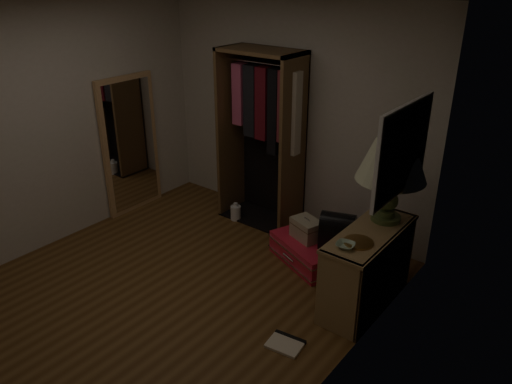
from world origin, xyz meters
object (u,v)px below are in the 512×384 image
open_wardrobe (265,124)px  black_bag (338,230)px  train_case (306,229)px  pink_suitcase (312,250)px  white_jug (236,212)px  floor_mirror (130,145)px  console_bookshelf (369,264)px  table_lamp (392,162)px

open_wardrobe → black_bag: open_wardrobe is taller
train_case → pink_suitcase: bearing=24.6°
black_bag → white_jug: 1.55m
pink_suitcase → white_jug: pink_suitcase is taller
floor_mirror → pink_suitcase: 2.59m
floor_mirror → black_bag: 2.78m
black_bag → white_jug: bearing=154.3°
white_jug → black_bag: bearing=-6.7°
floor_mirror → white_jug: 1.54m
train_case → floor_mirror: bearing=-153.2°
floor_mirror → pink_suitcase: size_ratio=1.75×
open_wardrobe → pink_suitcase: 1.54m
console_bookshelf → white_jug: 2.09m
open_wardrobe → white_jug: (-0.26, -0.24, -1.12)m
black_bag → table_lamp: table_lamp is taller
floor_mirror → train_case: (2.40, 0.30, -0.49)m
console_bookshelf → floor_mirror: floor_mirror is taller
open_wardrobe → black_bag: 1.52m
pink_suitcase → console_bookshelf: bearing=2.8°
black_bag → train_case: bearing=169.6°
open_wardrobe → train_case: bearing=-27.3°
console_bookshelf → open_wardrobe: (-1.75, 0.73, 0.82)m
open_wardrobe → floor_mirror: size_ratio=1.21×
open_wardrobe → black_bag: bearing=-18.6°
open_wardrobe → floor_mirror: open_wardrobe is taller
train_case → open_wardrobe: bearing=172.3°
console_bookshelf → table_lamp: 0.96m
floor_mirror → pink_suitcase: floor_mirror is taller
console_bookshelf → table_lamp: bearing=88.8°
open_wardrobe → table_lamp: open_wardrobe is taller
train_case → console_bookshelf: bearing=2.3°
console_bookshelf → pink_suitcase: size_ratio=1.15×
open_wardrobe → pink_suitcase: (0.98, -0.46, -1.09)m
table_lamp → white_jug: (-2.01, 0.24, -1.23)m
open_wardrobe → console_bookshelf: bearing=-22.7°
train_case → black_bag: (0.33, 0.05, 0.08)m
console_bookshelf → floor_mirror: size_ratio=0.66×
console_bookshelf → table_lamp: table_lamp is taller
table_lamp → pink_suitcase: bearing=178.4°
table_lamp → floor_mirror: bearing=-174.9°
open_wardrobe → table_lamp: bearing=-15.5°
open_wardrobe → white_jug: open_wardrobe is taller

